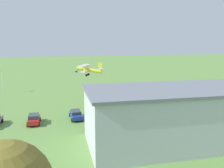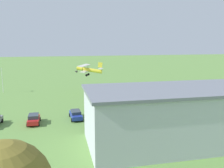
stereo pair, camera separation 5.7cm
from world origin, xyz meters
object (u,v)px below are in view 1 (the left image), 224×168
at_px(car_blue, 76,114).
at_px(person_beside_truck, 91,107).
at_px(hangar, 193,114).
at_px(car_red, 34,119).
at_px(person_at_fence_line, 104,113).
at_px(car_silver, 207,103).
at_px(person_walking_on_apron, 171,105).
at_px(biplane, 88,69).

distance_m(car_blue, person_beside_truck, 5.16).
xyz_separation_m(hangar, car_red, (21.43, -12.63, -2.90)).
relative_size(car_red, person_at_fence_line, 2.43).
bearing_deg(car_silver, car_red, 2.88).
bearing_deg(car_red, person_at_fence_line, -179.47).
distance_m(car_silver, person_beside_truck, 24.29).
distance_m(car_silver, person_walking_on_apron, 7.90).
bearing_deg(car_silver, person_beside_truck, -7.17).
bearing_deg(biplane, person_at_fence_line, 88.18).
bearing_deg(car_blue, hangar, 136.85).
bearing_deg(person_at_fence_line, person_beside_truck, -70.72).
bearing_deg(biplane, hangar, 104.19).
xyz_separation_m(biplane, person_beside_truck, (2.32, 17.00, -5.64)).
height_order(car_blue, person_walking_on_apron, person_walking_on_apron).
relative_size(car_blue, person_at_fence_line, 2.72).
relative_size(person_beside_truck, person_at_fence_line, 0.97).
height_order(hangar, car_red, hangar).
height_order(hangar, biplane, biplane).
bearing_deg(car_blue, person_walking_on_apron, -175.49).
height_order(biplane, person_at_fence_line, biplane).
bearing_deg(car_red, car_blue, -173.04).
height_order(car_red, person_at_fence_line, person_at_fence_line).
relative_size(hangar, biplane, 3.86).
xyz_separation_m(car_silver, car_red, (34.51, 1.74, 0.02)).
bearing_deg(person_walking_on_apron, biplane, -54.31).
bearing_deg(hangar, biplane, -75.81).
xyz_separation_m(car_blue, car_red, (7.04, 0.86, 0.03)).
height_order(car_blue, car_red, car_red).
distance_m(hangar, car_red, 25.04).
height_order(car_silver, car_blue, car_silver).
height_order(hangar, car_blue, hangar).
relative_size(hangar, person_at_fence_line, 17.11).
bearing_deg(person_beside_truck, car_blue, 49.21).
bearing_deg(biplane, person_walking_on_apron, 125.69).
xyz_separation_m(hangar, car_blue, (14.39, -13.49, -2.93)).
relative_size(car_red, person_beside_truck, 2.51).
bearing_deg(person_walking_on_apron, car_red, 5.16).
distance_m(car_silver, car_red, 34.55).
height_order(car_silver, car_red, car_red).
bearing_deg(hangar, person_walking_on_apron, -109.10).
height_order(car_silver, person_beside_truck, person_beside_truck).
bearing_deg(person_at_fence_line, biplane, -91.82).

